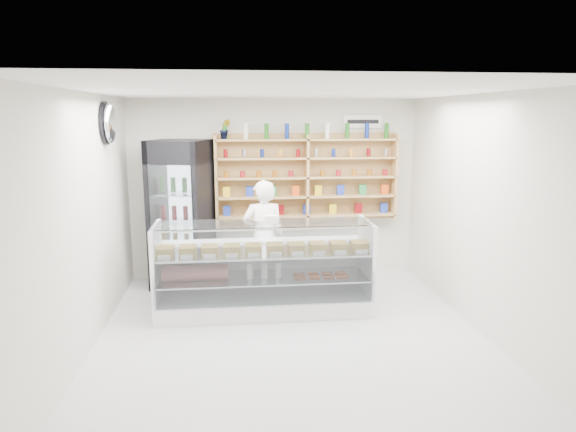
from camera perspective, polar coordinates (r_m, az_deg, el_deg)
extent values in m
plane|color=silver|center=(6.13, 0.52, -13.45)|extent=(5.00, 5.00, 0.00)
plane|color=white|center=(5.58, 0.57, 13.72)|extent=(5.00, 5.00, 0.00)
plane|color=beige|center=(8.14, -1.56, 3.02)|extent=(4.50, 0.00, 4.50)
plane|color=beige|center=(3.31, 5.78, -9.23)|extent=(4.50, 0.00, 4.50)
plane|color=beige|center=(5.87, -21.84, -0.96)|extent=(0.00, 5.00, 5.00)
plane|color=beige|center=(6.36, 21.12, -0.03)|extent=(0.00, 5.00, 5.00)
cube|color=white|center=(6.86, -2.65, -9.66)|extent=(2.77, 0.79, 0.23)
cube|color=white|center=(7.07, -2.87, -5.54)|extent=(2.77, 0.05, 0.58)
cube|color=silver|center=(6.74, -2.68, -6.83)|extent=(2.66, 0.69, 0.02)
cube|color=silver|center=(6.64, -2.71, -4.02)|extent=(2.72, 0.72, 0.02)
cube|color=silver|center=(6.30, -2.48, -5.77)|extent=(2.72, 0.11, 0.97)
cube|color=silver|center=(6.50, -2.71, -0.83)|extent=(2.72, 0.55, 0.01)
imported|color=white|center=(7.35, -2.75, -2.40)|extent=(0.62, 0.42, 1.66)
cube|color=black|center=(7.78, -11.74, 0.16)|extent=(0.98, 0.97, 2.20)
cube|color=#270431|center=(7.31, -11.44, 6.88)|extent=(0.75, 0.26, 0.31)
cube|color=silver|center=(7.44, -11.11, -1.09)|extent=(0.64, 0.20, 1.74)
cube|color=tan|center=(7.93, -7.97, 4.09)|extent=(0.04, 0.28, 1.33)
cube|color=tan|center=(8.02, 2.11, 4.26)|extent=(0.04, 0.28, 1.33)
cube|color=tan|center=(8.34, 11.70, 4.30)|extent=(0.04, 0.28, 1.33)
cube|color=tan|center=(8.11, 2.08, 0.11)|extent=(2.80, 0.28, 0.03)
cube|color=tan|center=(8.06, 2.09, 2.21)|extent=(2.80, 0.28, 0.03)
cube|color=tan|center=(8.01, 2.11, 4.33)|extent=(2.80, 0.28, 0.03)
cube|color=tan|center=(7.98, 2.12, 6.47)|extent=(2.80, 0.28, 0.03)
cube|color=tan|center=(7.97, 2.14, 8.47)|extent=(2.80, 0.28, 0.03)
imported|color=#1E6626|center=(7.88, -7.02, 9.57)|extent=(0.19, 0.16, 0.30)
ellipsoid|color=silver|center=(6.90, -19.19, 9.71)|extent=(0.15, 0.50, 0.50)
cube|color=white|center=(8.27, 8.30, 10.34)|extent=(0.62, 0.03, 0.20)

